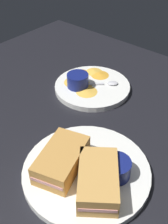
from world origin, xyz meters
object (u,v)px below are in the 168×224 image
Objects in this scene: spoon_by_dark_ramekin at (90,173)px; sandwich_half_near at (62,160)px; spoon_by_gravy_ramekin at (108,83)px; plate_sandwich_main at (86,171)px; ramekin_dark_sauce at (116,168)px; sandwich_half_far at (98,180)px; ramekin_light_gravy at (78,80)px; plate_chips_companion at (92,87)px.

sandwich_half_near is at bearing 113.76° from spoon_by_dark_ramekin.
spoon_by_gravy_ramekin is at bearing 30.26° from spoon_by_dark_ramekin.
plate_sandwich_main is 6.79cm from ramekin_dark_sauce.
sandwich_half_near and sandwich_half_far have the same top height.
spoon_by_gravy_ramekin reaches higher than plate_sandwich_main.
sandwich_half_far is 1.74× the size of spoon_by_dark_ramekin.
sandwich_half_far is at bearing -84.46° from sandwich_half_near.
spoon_by_dark_ramekin is at bearing -134.05° from ramekin_light_gravy.
plate_chips_companion is 2.75× the size of spoon_by_gravy_ramekin.
ramekin_dark_sauce is 0.75× the size of spoon_by_gravy_ramekin.
plate_sandwich_main and plate_chips_companion have the same top height.
sandwich_half_far reaches higher than spoon_by_gravy_ramekin.
sandwich_half_near reaches higher than spoon_by_gravy_ramekin.
plate_sandwich_main is at bearing -151.53° from spoon_by_gravy_ramekin.
ramekin_dark_sauce is at bearing -132.91° from plate_chips_companion.
spoon_by_gravy_ramekin is (26.41, 21.31, -1.74)cm from ramekin_dark_sauce.
sandwich_half_near is (-3.01, 4.22, 3.20)cm from plate_sandwich_main.
ramekin_dark_sauce is 34.03cm from ramekin_light_gravy.
sandwich_half_near reaches higher than spoon_by_dark_ramekin.
spoon_by_gravy_ramekin is at bearing 28.47° from plate_sandwich_main.
spoon_by_dark_ramekin is (-3.24, 4.00, -1.74)cm from ramekin_dark_sauce.
ramekin_dark_sauce is at bearing -59.34° from sandwich_half_near.
plate_sandwich_main is 1.85× the size of sandwich_half_near.
ramekin_light_gravy is (24.61, 26.96, -0.23)cm from sandwich_half_far.
spoon_by_dark_ramekin and spoon_by_gravy_ramekin have the same top height.
sandwich_half_near reaches higher than plate_chips_companion.
plate_sandwich_main is 4.41× the size of ramekin_dark_sauce.
spoon_by_gravy_ramekin is at bearing 19.82° from sandwich_half_near.
spoon_by_dark_ramekin is 33.66cm from plate_chips_companion.
plate_chips_companion is at bearing 38.37° from spoon_by_dark_ramekin.
spoon_by_gravy_ramekin reaches higher than plate_chips_companion.
plate_sandwich_main is 33.19cm from spoon_by_gravy_ramekin.
sandwich_half_near is 2.39× the size of ramekin_dark_sauce.
ramekin_dark_sauce is 0.27× the size of plate_chips_companion.
spoon_by_dark_ramekin is at bearing 129.02° from ramekin_dark_sauce.
ramekin_light_gravy reaches higher than spoon_by_dark_ramekin.
ramekin_dark_sauce is (2.74, -5.49, 2.90)cm from plate_sandwich_main.
plate_chips_companion is (26.38, 20.88, -1.16)cm from spoon_by_dark_ramekin.
ramekin_dark_sauce is (5.76, -9.71, -0.30)cm from sandwich_half_near.
sandwich_half_far is 37.49cm from spoon_by_gravy_ramekin.
spoon_by_gravy_ramekin is at bearing 33.26° from sandwich_half_far.
sandwich_half_near reaches higher than ramekin_light_gravy.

